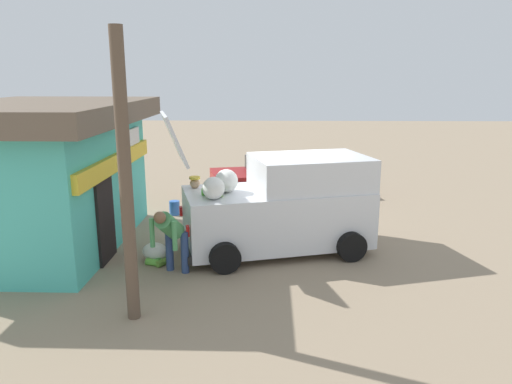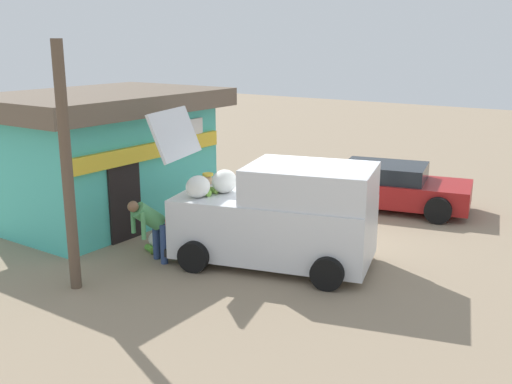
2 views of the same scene
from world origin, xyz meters
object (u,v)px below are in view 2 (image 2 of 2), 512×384
at_px(storefront_bar, 105,154).
at_px(parked_sedan, 384,186).
at_px(vendor_standing, 208,204).
at_px(customer_bending, 150,224).
at_px(delivery_van, 281,215).
at_px(unloaded_banana_pile, 159,241).
at_px(paint_bucket, 240,203).

distance_m(storefront_bar, parked_sedan, 7.29).
bearing_deg(vendor_standing, customer_bending, 171.17).
bearing_deg(storefront_bar, parked_sedan, -47.24).
xyz_separation_m(parked_sedan, customer_bending, (-6.52, 2.26, 0.26)).
bearing_deg(delivery_van, parked_sedan, -1.24).
height_order(vendor_standing, unloaded_banana_pile, vendor_standing).
bearing_deg(vendor_standing, parked_sedan, -22.17).
bearing_deg(unloaded_banana_pile, customer_bending, -146.27).
height_order(storefront_bar, customer_bending, storefront_bar).
bearing_deg(unloaded_banana_pile, vendor_standing, -40.40).
bearing_deg(vendor_standing, paint_bucket, 21.00).
xyz_separation_m(customer_bending, paint_bucket, (4.11, 0.73, -0.64)).
distance_m(storefront_bar, paint_bucket, 3.69).
distance_m(customer_bending, unloaded_banana_pile, 1.09).
height_order(storefront_bar, parked_sedan, storefront_bar).
bearing_deg(delivery_van, paint_bucket, 47.56).
bearing_deg(parked_sedan, storefront_bar, 132.76).
distance_m(delivery_van, unloaded_banana_pile, 2.86).
xyz_separation_m(delivery_van, parked_sedan, (5.05, -0.11, -0.43)).
bearing_deg(storefront_bar, vendor_standing, -91.14).
bearing_deg(paint_bucket, parked_sedan, -51.16).
height_order(customer_bending, unloaded_banana_pile, customer_bending).
xyz_separation_m(unloaded_banana_pile, paint_bucket, (3.39, 0.26, 0.03)).
height_order(storefront_bar, unloaded_banana_pile, storefront_bar).
relative_size(vendor_standing, customer_bending, 1.19).
relative_size(delivery_van, unloaded_banana_pile, 6.03).
xyz_separation_m(customer_bending, unloaded_banana_pile, (0.71, 0.48, -0.67)).
relative_size(customer_bending, unloaded_banana_pile, 1.78).
distance_m(vendor_standing, paint_bucket, 2.82).
relative_size(parked_sedan, unloaded_banana_pile, 6.17).
distance_m(delivery_van, parked_sedan, 5.07).
distance_m(storefront_bar, delivery_van, 5.23).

